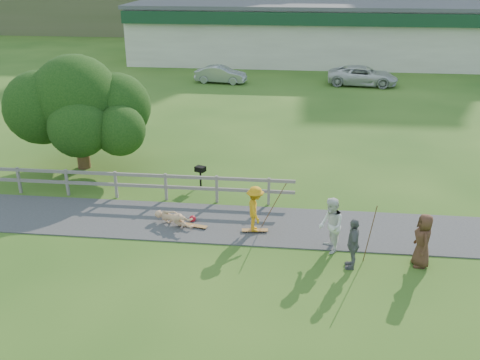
{
  "coord_description": "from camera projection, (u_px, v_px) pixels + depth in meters",
  "views": [
    {
      "loc": [
        2.97,
        -15.3,
        8.77
      ],
      "look_at": [
        1.04,
        2.0,
        1.52
      ],
      "focal_mm": 40.0,
      "sensor_mm": 36.0,
      "label": 1
    }
  ],
  "objects": [
    {
      "name": "pole_spec_right",
      "position": [
        425.0,
        240.0,
        16.19
      ],
      "size": [
        0.03,
        0.03,
        1.69
      ],
      "primitive_type": "cylinder",
      "color": "brown",
      "rests_on": "ground"
    },
    {
      "name": "skater_fallen",
      "position": [
        174.0,
        218.0,
        18.82
      ],
      "size": [
        1.02,
        1.57,
        0.57
      ],
      "primitive_type": "imported",
      "rotation": [
        0.0,
        0.0,
        1.11
      ],
      "color": "tan",
      "rests_on": "ground"
    },
    {
      "name": "strip_mall",
      "position": [
        313.0,
        32.0,
        48.36
      ],
      "size": [
        32.5,
        10.75,
        5.1
      ],
      "color": "beige",
      "rests_on": "ground"
    },
    {
      "name": "pole_rider",
      "position": [
        274.0,
        203.0,
        18.37
      ],
      "size": [
        0.03,
        0.03,
        1.92
      ],
      "primitive_type": "cylinder",
      "color": "brown",
      "rests_on": "ground"
    },
    {
      "name": "car_white",
      "position": [
        363.0,
        76.0,
        39.49
      ],
      "size": [
        5.3,
        2.85,
        1.41
      ],
      "primitive_type": "imported",
      "rotation": [
        0.0,
        0.0,
        1.47
      ],
      "color": "silver",
      "rests_on": "ground"
    },
    {
      "name": "longboard_fallen",
      "position": [
        196.0,
        227.0,
        18.73
      ],
      "size": [
        0.85,
        0.37,
        0.09
      ],
      "primitive_type": null,
      "rotation": [
        0.0,
        0.0,
        -0.22
      ],
      "color": "olive",
      "rests_on": "ground"
    },
    {
      "name": "helmet",
      "position": [
        193.0,
        219.0,
        19.14
      ],
      "size": [
        0.24,
        0.24,
        0.24
      ],
      "primitive_type": "sphere",
      "color": "#AA1420",
      "rests_on": "ground"
    },
    {
      "name": "spectator_b",
      "position": [
        353.0,
        244.0,
        16.07
      ],
      "size": [
        0.45,
        0.98,
        1.64
      ],
      "primitive_type": "imported",
      "rotation": [
        0.0,
        0.0,
        4.66
      ],
      "color": "slate",
      "rests_on": "ground"
    },
    {
      "name": "ground",
      "position": [
        202.0,
        244.0,
        17.71
      ],
      "size": [
        260.0,
        260.0,
        0.0
      ],
      "primitive_type": "plane",
      "color": "#264E16",
      "rests_on": "ground"
    },
    {
      "name": "spectator_c",
      "position": [
        423.0,
        240.0,
        16.16
      ],
      "size": [
        0.6,
        0.87,
        1.73
      ],
      "primitive_type": "imported",
      "rotation": [
        0.0,
        0.0,
        4.77
      ],
      "color": "#4E2E1F",
      "rests_on": "ground"
    },
    {
      "name": "skater_rider",
      "position": [
        255.0,
        212.0,
        18.13
      ],
      "size": [
        0.81,
        1.15,
        1.61
      ],
      "primitive_type": "imported",
      "rotation": [
        0.0,
        0.0,
        1.79
      ],
      "color": "orange",
      "rests_on": "ground"
    },
    {
      "name": "spectator_a",
      "position": [
        331.0,
        226.0,
        16.94
      ],
      "size": [
        0.87,
        1.02,
        1.84
      ],
      "primitive_type": "imported",
      "rotation": [
        0.0,
        0.0,
        4.93
      ],
      "color": "silver",
      "rests_on": "ground"
    },
    {
      "name": "path",
      "position": [
        209.0,
        223.0,
        19.08
      ],
      "size": [
        34.0,
        3.0,
        0.04
      ],
      "primitive_type": "cube",
      "color": "#333336",
      "rests_on": "ground"
    },
    {
      "name": "longboard_rider",
      "position": [
        255.0,
        231.0,
        18.42
      ],
      "size": [
        0.92,
        0.33,
        0.1
      ],
      "primitive_type": null,
      "rotation": [
        0.0,
        0.0,
        0.12
      ],
      "color": "olive",
      "rests_on": "ground"
    },
    {
      "name": "bbq",
      "position": [
        201.0,
        176.0,
        22.03
      ],
      "size": [
        0.49,
        0.44,
        0.87
      ],
      "primitive_type": null,
      "rotation": [
        0.0,
        0.0,
        -0.4
      ],
      "color": "black",
      "rests_on": "ground"
    },
    {
      "name": "pole_spec_left",
      "position": [
        370.0,
        234.0,
        16.3
      ],
      "size": [
        0.03,
        0.03,
        1.95
      ],
      "primitive_type": "cylinder",
      "color": "brown",
      "rests_on": "ground"
    },
    {
      "name": "tree",
      "position": [
        79.0,
        117.0,
        23.27
      ],
      "size": [
        6.06,
        6.06,
        4.68
      ],
      "primitive_type": null,
      "color": "#13330E",
      "rests_on": "ground"
    },
    {
      "name": "fence",
      "position": [
        100.0,
        180.0,
        20.93
      ],
      "size": [
        15.05,
        0.1,
        1.1
      ],
      "color": "#645E58",
      "rests_on": "ground"
    },
    {
      "name": "car_silver",
      "position": [
        221.0,
        74.0,
        40.27
      ],
      "size": [
        3.97,
        1.77,
        1.27
      ],
      "primitive_type": "imported",
      "rotation": [
        0.0,
        0.0,
        1.46
      ],
      "color": "#9B9EA2",
      "rests_on": "ground"
    }
  ]
}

